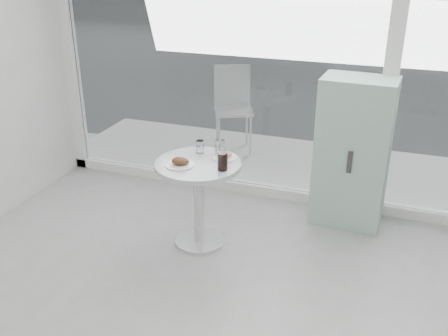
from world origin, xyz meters
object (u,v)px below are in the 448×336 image
at_px(water_tumbler_a, 200,147).
at_px(cola_glass, 223,161).
at_px(plate_fritter, 181,163).
at_px(water_tumbler_b, 220,148).
at_px(patio_chair, 233,103).
at_px(main_table, 199,186).
at_px(mint_cabinet, 352,153).
at_px(plate_donut, 225,156).
at_px(car_white, 343,3).

bearing_deg(water_tumbler_a, cola_glass, -41.93).
relative_size(plate_fritter, water_tumbler_b, 1.77).
xyz_separation_m(patio_chair, cola_glass, (0.66, -2.21, 0.21)).
xyz_separation_m(patio_chair, water_tumbler_a, (0.35, -1.93, 0.18)).
relative_size(water_tumbler_a, cola_glass, 0.72).
height_order(main_table, mint_cabinet, mint_cabinet).
relative_size(mint_cabinet, patio_chair, 1.34).
xyz_separation_m(patio_chair, water_tumbler_b, (0.53, -1.91, 0.19)).
distance_m(mint_cabinet, plate_donut, 1.20).
relative_size(plate_fritter, plate_donut, 1.10).
bearing_deg(cola_glass, car_white, 93.12).
bearing_deg(water_tumbler_a, plate_fritter, -98.22).
relative_size(main_table, patio_chair, 0.74).
distance_m(patio_chair, plate_donut, 2.06).
height_order(mint_cabinet, water_tumbler_b, mint_cabinet).
bearing_deg(plate_donut, cola_glass, -74.16).
bearing_deg(main_table, mint_cabinet, 35.83).
height_order(mint_cabinet, patio_chair, mint_cabinet).
height_order(patio_chair, water_tumbler_b, patio_chair).
bearing_deg(car_white, patio_chair, 172.48).
height_order(main_table, water_tumbler_a, water_tumbler_a).
xyz_separation_m(main_table, water_tumbler_b, (0.11, 0.23, 0.28)).
bearing_deg(patio_chair, plate_fritter, -106.33).
height_order(plate_fritter, water_tumbler_a, water_tumbler_a).
relative_size(mint_cabinet, water_tumbler_b, 10.44).
bearing_deg(patio_chair, mint_cabinet, -63.44).
relative_size(main_table, mint_cabinet, 0.56).
bearing_deg(patio_chair, water_tumbler_b, -98.68).
xyz_separation_m(mint_cabinet, plate_fritter, (-1.27, -0.95, 0.11)).
distance_m(main_table, patio_chair, 2.18).
distance_m(plate_fritter, plate_donut, 0.39).
xyz_separation_m(patio_chair, plate_fritter, (0.31, -2.24, 0.16)).
bearing_deg(water_tumbler_a, patio_chair, 100.30).
relative_size(patio_chair, car_white, 0.22).
distance_m(main_table, cola_glass, 0.39).
height_order(car_white, water_tumbler_a, car_white).
height_order(car_white, plate_donut, car_white).
height_order(mint_cabinet, plate_donut, mint_cabinet).
relative_size(main_table, car_white, 0.16).
distance_m(patio_chair, car_white, 10.67).
relative_size(mint_cabinet, water_tumbler_a, 12.38).
relative_size(main_table, plate_donut, 3.64).
bearing_deg(car_white, main_table, 174.29).
xyz_separation_m(main_table, mint_cabinet, (1.17, 0.84, 0.14)).
height_order(main_table, plate_fritter, plate_fritter).
xyz_separation_m(mint_cabinet, water_tumbler_b, (-1.05, -0.62, 0.14)).
xyz_separation_m(mint_cabinet, plate_donut, (-0.99, -0.68, 0.10)).
bearing_deg(water_tumbler_b, main_table, -116.62).
xyz_separation_m(mint_cabinet, cola_glass, (-0.92, -0.91, 0.15)).
xyz_separation_m(main_table, cola_glass, (0.24, -0.07, 0.29)).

